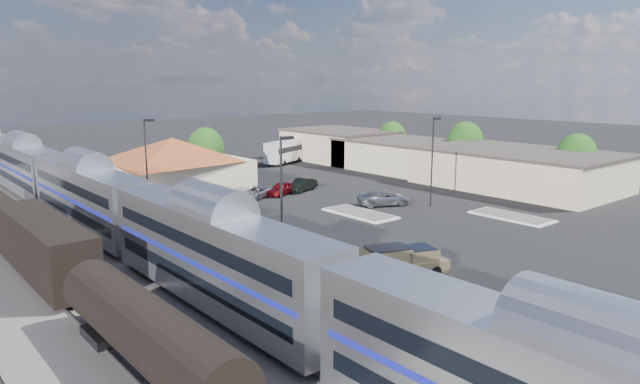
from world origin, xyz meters
TOP-DOWN VIEW (x-y plane):
  - ground at (0.00, 0.00)m, footprint 280.00×280.00m
  - railbed at (-21.00, 8.00)m, footprint 16.00×100.00m
  - platform at (-12.00, 6.00)m, footprint 5.50×92.00m
  - passenger_train at (-18.00, 11.78)m, footprint 3.00×104.00m
  - freight_cars at (-24.00, 2.05)m, footprint 2.80×46.00m
  - station_depot at (-4.56, 24.00)m, footprint 18.35×12.24m
  - buildings_east at (28.00, 14.28)m, footprint 14.40×51.40m
  - traffic_island_south at (4.00, 2.00)m, footprint 3.30×7.50m
  - traffic_island_north at (14.00, -8.00)m, footprint 3.30×7.50m
  - lamp_plat_s at (-10.90, -6.00)m, footprint 1.08×0.25m
  - lamp_plat_n at (-10.90, 16.00)m, footprint 1.08×0.25m
  - lamp_lot at (12.10, 0.00)m, footprint 1.08×0.25m
  - tree_east_a at (34.00, -4.00)m, footprint 4.56×4.56m
  - tree_east_b at (34.00, 12.00)m, footprint 4.94×4.94m
  - tree_east_c at (34.00, 26.00)m, footprint 4.41×4.41m
  - tree_depot at (3.00, 30.00)m, footprint 4.71×4.71m
  - pickup_truck at (-5.83, -12.41)m, footprint 6.08×3.93m
  - suv at (8.70, 3.33)m, footprint 5.95×4.53m
  - coach_bus at (19.62, 34.22)m, footprint 10.89×6.42m
  - person_a at (-11.65, -15.60)m, footprint 0.51×0.65m
  - person_b at (-12.16, -4.79)m, footprint 0.77×0.94m
  - parked_car_a at (-8.50, 14.39)m, footprint 4.24×3.04m
  - parked_car_b at (-5.88, 14.69)m, footprint 4.44×2.77m
  - parked_car_c at (-2.68, 14.39)m, footprint 4.91×3.64m
  - parked_car_d at (0.52, 14.69)m, footprint 5.09×3.96m
  - parked_car_e at (3.72, 14.39)m, footprint 4.61×3.33m
  - parked_car_f at (6.92, 14.69)m, footprint 4.80×3.01m

SIDE VIEW (x-z plane):
  - ground at x=0.00m, z-range 0.00..0.00m
  - railbed at x=-21.00m, z-range 0.00..0.12m
  - platform at x=-12.00m, z-range 0.00..0.18m
  - traffic_island_south at x=4.00m, z-range 0.00..0.21m
  - traffic_island_north at x=14.00m, z-range 0.00..0.21m
  - parked_car_d at x=0.52m, z-range 0.00..1.28m
  - parked_car_c at x=-2.68m, z-range 0.00..1.32m
  - parked_car_a at x=-8.50m, z-range 0.00..1.34m
  - parked_car_b at x=-5.88m, z-range 0.00..1.38m
  - parked_car_e at x=3.72m, z-range 0.00..1.46m
  - parked_car_f at x=6.92m, z-range 0.00..1.49m
  - suv at x=8.70m, z-range 0.00..1.50m
  - pickup_truck at x=-5.83m, z-range -0.05..1.92m
  - person_a at x=-11.65m, z-range 0.18..1.76m
  - person_b at x=-12.16m, z-range 0.18..1.95m
  - freight_cars at x=-24.00m, z-range -0.07..3.93m
  - coach_bus at x=19.62m, z-range 0.26..3.74m
  - buildings_east at x=28.00m, z-range -0.13..4.67m
  - passenger_train at x=-18.00m, z-range 0.09..5.64m
  - station_depot at x=-4.56m, z-range 0.03..6.23m
  - tree_east_c at x=34.00m, z-range 0.66..6.87m
  - tree_east_a at x=34.00m, z-range 0.68..7.10m
  - tree_depot at x=3.00m, z-range 0.71..7.34m
  - tree_east_b at x=34.00m, z-range 0.74..7.70m
  - lamp_plat_s at x=-10.90m, z-range 0.84..9.84m
  - lamp_plat_n at x=-10.90m, z-range 0.84..9.84m
  - lamp_lot at x=12.10m, z-range 0.84..9.84m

